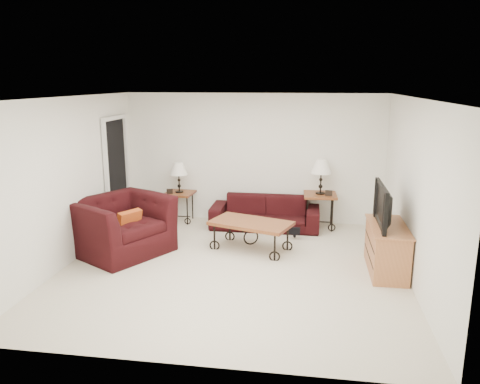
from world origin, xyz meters
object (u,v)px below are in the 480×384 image
Objects in this scene: side_table_right at (320,211)px; sofa at (265,213)px; side_table_left at (180,207)px; backpack at (295,227)px; tv_stand at (387,249)px; coffee_table at (251,236)px; lamp_right at (321,177)px; armchair at (122,226)px; television at (388,205)px; lamp_left at (179,178)px.

sofa is at bearing -169.99° from side_table_right.
backpack is (2.29, -0.68, -0.10)m from side_table_left.
coffee_table is at bearing 163.87° from tv_stand.
lamp_right is 1.94m from coffee_table.
side_table_right is 1.00× the size of lamp_right.
side_table_left is 0.46× the size of coffee_table.
armchair is 4.11m from tv_stand.
television is at bearing -65.37° from side_table_right.
coffee_table reaches higher than backpack.
side_table_right reaches higher than sofa.
armchair is 2.98m from backpack.
side_table_right is at bearing -29.49° from armchair.
lamp_right is 0.51× the size of coffee_table.
lamp_left is 0.46× the size of coffee_table.
coffee_table is at bearing -41.10° from side_table_left.
lamp_left is at bearing 180.00° from side_table_right.
backpack is (-1.35, 1.31, -0.80)m from television.
side_table_left is 4.17m from tv_stand.
side_table_left is at bearing 179.49° from backpack.
lamp_right reaches higher than armchair.
lamp_right is at bearing 10.01° from sofa.
backpack is at bearing -40.74° from sofa.
sofa is at bearing 84.78° from coffee_table.
tv_stand is at bearing -42.84° from sofa.
lamp_left reaches higher than backpack.
lamp_left is 4.15m from television.
tv_stand reaches higher than backpack.
television is at bearing -28.06° from backpack.
sofa is 1.04m from side_table_right.
television is (0.91, -1.99, 0.67)m from side_table_right.
television reaches higher than tv_stand.
side_table_left is 0.90× the size of side_table_right.
lamp_left is at bearing 173.99° from sofa.
side_table_right is at bearing 10.01° from sofa.
side_table_right is 0.66m from lamp_right.
lamp_right is 0.47× the size of armchair.
side_table_right is 0.82m from backpack.
side_table_left is 1.90m from armchair.
tv_stand reaches higher than sofa.
sofa is 2.66m from tv_stand.
tv_stand is 1.90m from backpack.
lamp_right is at bearing 50.95° from coffee_table.
backpack is at bearing 45.83° from coffee_table.
coffee_table is 0.92× the size of armchair.
television is (0.91, -1.99, 0.01)m from lamp_right.
lamp_right is at bearing 73.27° from backpack.
backpack is at bearing -134.11° from television.
lamp_right is at bearing 0.00° from side_table_left.
armchair is at bearing -103.56° from lamp_left.
backpack is (2.73, 1.16, -0.26)m from armchair.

